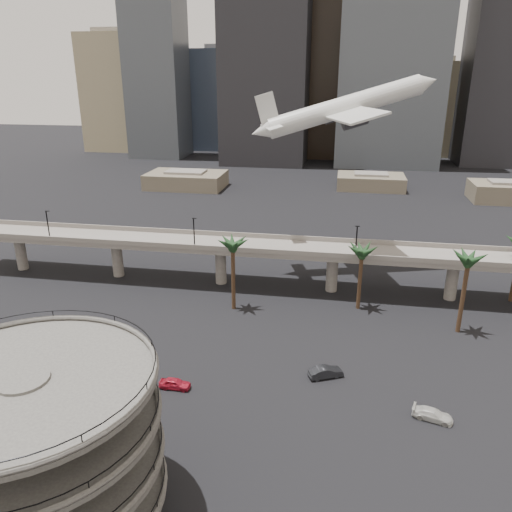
% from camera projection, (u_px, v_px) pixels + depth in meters
% --- Properties ---
extents(ground, '(700.00, 700.00, 0.00)m').
position_uv_depth(ground, '(197.00, 512.00, 48.08)').
color(ground, black).
rests_on(ground, ground).
extents(parking_ramp, '(22.20, 22.20, 17.35)m').
position_uv_depth(parking_ramp, '(34.00, 441.00, 43.12)').
color(parking_ramp, '#4A4845').
rests_on(parking_ramp, ground).
extents(overpass, '(130.00, 9.30, 14.70)m').
position_uv_depth(overpass, '(276.00, 252.00, 96.40)').
color(overpass, slate).
rests_on(overpass, ground).
extents(palm_trees, '(54.40, 18.40, 14.00)m').
position_uv_depth(palm_trees, '(395.00, 252.00, 84.58)').
color(palm_trees, '#432D1D').
rests_on(palm_trees, ground).
extents(low_buildings, '(135.00, 27.50, 6.80)m').
position_uv_depth(low_buildings, '(328.00, 184.00, 177.54)').
color(low_buildings, '#655D4A').
rests_on(low_buildings, ground).
extents(skyline, '(269.00, 86.00, 132.02)m').
position_uv_depth(skyline, '(357.00, 54.00, 229.68)').
color(skyline, gray).
rests_on(skyline, ground).
extents(airborne_jet, '(36.88, 33.54, 13.53)m').
position_uv_depth(airborne_jet, '(344.00, 108.00, 96.67)').
color(airborne_jet, silver).
rests_on(airborne_jet, ground).
extents(car_a, '(4.24, 1.71, 1.44)m').
position_uv_depth(car_a, '(175.00, 383.00, 66.75)').
color(car_a, '#B51930').
rests_on(car_a, ground).
extents(car_b, '(5.11, 3.55, 1.60)m').
position_uv_depth(car_b, '(326.00, 372.00, 69.18)').
color(car_b, black).
rests_on(car_b, ground).
extents(car_c, '(5.14, 3.14, 1.39)m').
position_uv_depth(car_c, '(433.00, 415.00, 60.71)').
color(car_c, silver).
rests_on(car_c, ground).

